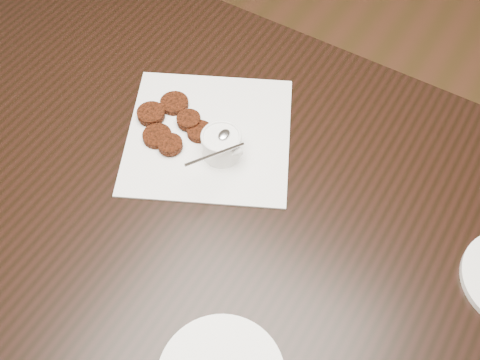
# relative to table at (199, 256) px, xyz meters

# --- Properties ---
(floor) EXTENTS (4.00, 4.00, 0.00)m
(floor) POSITION_rel_table_xyz_m (0.07, -0.06, -0.38)
(floor) COLOR brown
(floor) RESTS_ON ground
(table) EXTENTS (1.50, 0.96, 0.75)m
(table) POSITION_rel_table_xyz_m (0.00, 0.00, 0.00)
(table) COLOR black
(table) RESTS_ON floor
(napkin) EXTENTS (0.45, 0.45, 0.00)m
(napkin) POSITION_rel_table_xyz_m (-0.01, 0.10, 0.38)
(napkin) COLOR white
(napkin) RESTS_ON table
(sauce_ramekin) EXTENTS (0.12, 0.12, 0.11)m
(sauce_ramekin) POSITION_rel_table_xyz_m (0.03, 0.07, 0.44)
(sauce_ramekin) COLOR white
(sauce_ramekin) RESTS_ON napkin
(patty_cluster) EXTENTS (0.23, 0.23, 0.02)m
(patty_cluster) POSITION_rel_table_xyz_m (-0.09, 0.08, 0.39)
(patty_cluster) COLOR #591D0B
(patty_cluster) RESTS_ON napkin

